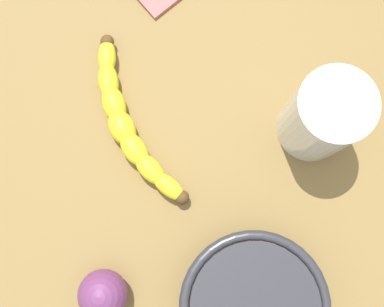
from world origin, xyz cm
name	(u,v)px	position (x,y,z in cm)	size (l,w,h in cm)	color
wooden_tabletop	(176,159)	(0.00, 0.00, 1.50)	(120.00, 120.00, 3.00)	olive
banana	(128,125)	(-7.08, -0.83, 4.62)	(22.35, 11.38, 3.23)	yellow
smoothie_glass	(323,117)	(10.69, 14.10, 9.29)	(8.65, 8.65, 12.73)	silver
ceramic_bowl	(253,305)	(18.52, -7.52, 6.02)	(17.28, 17.28, 5.09)	#2D2D33
plum_fruit	(103,294)	(4.43, -17.96, 5.93)	(5.86, 5.86, 5.86)	#6B3360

